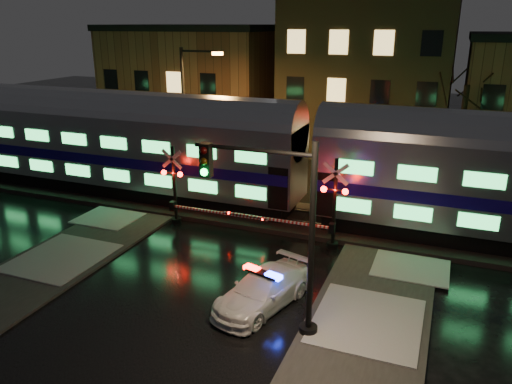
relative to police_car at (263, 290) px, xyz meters
The scene contains 12 objects.
ground 4.31m from the police_car, 130.99° to the left, with size 120.00×120.00×0.00m, color black.
ballast 8.70m from the police_car, 108.79° to the left, with size 90.00×4.20×0.24m, color black.
sidewalk_left 9.72m from the police_car, 163.34° to the right, with size 4.00×20.00×0.12m, color #2D2D2D.
sidewalk_right 4.67m from the police_car, 36.91° to the right, with size 4.00×20.00×0.12m, color #2D2D2D.
building_left 30.01m from the police_car, 122.06° to the left, with size 14.00×10.00×9.00m, color brown.
building_mid 26.23m from the police_car, 91.77° to the left, with size 12.00×11.00×11.50m, color brown.
train 8.69m from the police_car, 94.68° to the left, with size 51.00×3.12×5.92m.
police_car is the anchor object (origin of this frame).
crossing_signal_right 5.70m from the police_car, 81.09° to the left, with size 5.91×0.66×4.19m.
crossing_signal_left 8.54m from the police_car, 139.37° to the left, with size 5.66×0.65×4.01m.
traffic_light 3.17m from the police_car, 48.61° to the right, with size 4.17×0.73×6.44m.
streetlight 16.05m from the police_car, 128.03° to the left, with size 2.77×0.29×8.27m.
Camera 1 is at (8.33, -17.85, 9.64)m, focal length 35.00 mm.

